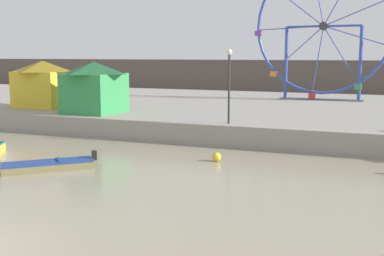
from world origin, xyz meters
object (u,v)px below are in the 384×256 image
at_px(ferris_wheel_blue_frame, 323,29).
at_px(carnival_booth_green_kiosk, 94,86).
at_px(motorboat_olive_wood, 26,167).
at_px(carnival_booth_yellow_awning, 43,83).
at_px(mooring_buoy_orange, 217,157).
at_px(promenade_lamp_near, 229,76).

relative_size(ferris_wheel_blue_frame, carnival_booth_green_kiosk, 3.02).
distance_m(motorboat_olive_wood, ferris_wheel_blue_frame, 29.08).
height_order(carnival_booth_yellow_awning, mooring_buoy_orange, carnival_booth_yellow_awning).
relative_size(motorboat_olive_wood, carnival_booth_yellow_awning, 1.07).
bearing_deg(mooring_buoy_orange, promenade_lamp_near, 101.16).
height_order(motorboat_olive_wood, mooring_buoy_orange, motorboat_olive_wood).
distance_m(carnival_booth_green_kiosk, mooring_buoy_orange, 12.70).
bearing_deg(carnival_booth_yellow_awning, mooring_buoy_orange, -24.94).
bearing_deg(motorboat_olive_wood, promenade_lamp_near, -167.39).
bearing_deg(mooring_buoy_orange, carnival_booth_green_kiosk, 150.53).
bearing_deg(ferris_wheel_blue_frame, promenade_lamp_near, -98.42).
relative_size(carnival_booth_green_kiosk, mooring_buoy_orange, 8.96).
bearing_deg(carnival_booth_yellow_awning, carnival_booth_green_kiosk, -15.68).
xyz_separation_m(carnival_booth_yellow_awning, mooring_buoy_orange, (16.22, -7.66, -2.77)).
bearing_deg(motorboat_olive_wood, carnival_booth_green_kiosk, -116.20).
bearing_deg(carnival_booth_green_kiosk, promenade_lamp_near, -9.80).
xyz_separation_m(motorboat_olive_wood, mooring_buoy_orange, (6.96, 5.20, 0.01)).
relative_size(motorboat_olive_wood, carnival_booth_green_kiosk, 1.10).
bearing_deg(carnival_booth_green_kiosk, ferris_wheel_blue_frame, 51.28).
height_order(ferris_wheel_blue_frame, promenade_lamp_near, ferris_wheel_blue_frame).
bearing_deg(ferris_wheel_blue_frame, mooring_buoy_orange, -94.47).
distance_m(carnival_booth_yellow_awning, promenade_lamp_near, 15.73).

